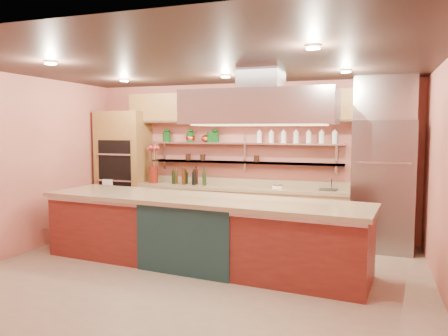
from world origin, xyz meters
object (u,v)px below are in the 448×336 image
at_px(refrigerator, 382,186).
at_px(flower_vase, 154,175).
at_px(green_canister, 211,137).
at_px(copper_kettle, 206,139).
at_px(kitchen_scale, 278,186).
at_px(island, 199,231).

relative_size(refrigerator, flower_vase, 6.67).
xyz_separation_m(refrigerator, flower_vase, (-4.13, 0.01, 0.04)).
height_order(refrigerator, green_canister, refrigerator).
height_order(copper_kettle, green_canister, green_canister).
bearing_deg(flower_vase, copper_kettle, 12.56).
relative_size(refrigerator, kitchen_scale, 12.78).
bearing_deg(refrigerator, kitchen_scale, 179.66).
bearing_deg(kitchen_scale, island, -103.71).
distance_m(island, green_canister, 2.41).
height_order(island, green_canister, green_canister).
bearing_deg(copper_kettle, refrigerator, -4.19).
xyz_separation_m(flower_vase, green_canister, (1.09, 0.22, 0.72)).
bearing_deg(green_canister, island, -74.24).
relative_size(refrigerator, island, 0.44).
height_order(flower_vase, kitchen_scale, flower_vase).
bearing_deg(green_canister, flower_vase, -168.63).
bearing_deg(kitchen_scale, copper_kettle, -178.04).
bearing_deg(refrigerator, island, -145.49).
xyz_separation_m(kitchen_scale, green_canister, (-1.33, 0.22, 0.83)).
height_order(refrigerator, copper_kettle, refrigerator).
bearing_deg(green_canister, kitchen_scale, -9.41).
bearing_deg(island, copper_kettle, 114.06).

